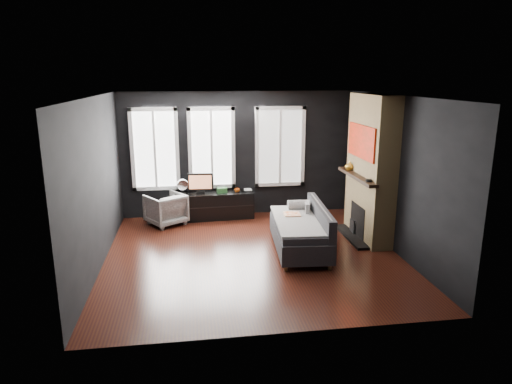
{
  "coord_description": "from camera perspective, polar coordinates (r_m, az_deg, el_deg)",
  "views": [
    {
      "loc": [
        -1.01,
        -7.31,
        3.02
      ],
      "look_at": [
        0.1,
        0.3,
        1.05
      ],
      "focal_mm": 32.0,
      "sensor_mm": 36.0,
      "label": 1
    }
  ],
  "objects": [
    {
      "name": "ceiling",
      "position": [
        7.38,
        -0.44,
        11.89
      ],
      "size": [
        5.0,
        5.0,
        0.0
      ],
      "primitive_type": "plane",
      "color": "white",
      "rests_on": "ground"
    },
    {
      "name": "wall_right",
      "position": [
        8.28,
        17.0,
        2.1
      ],
      "size": [
        0.02,
        5.0,
        2.7
      ],
      "primitive_type": "cube",
      "color": "black",
      "rests_on": "ground"
    },
    {
      "name": "sofa",
      "position": [
        8.08,
        5.48,
        -4.52
      ],
      "size": [
        1.1,
        1.99,
        0.83
      ],
      "primitive_type": null,
      "rotation": [
        0.0,
        0.0,
        -0.08
      ],
      "color": "black",
      "rests_on": "floor"
    },
    {
      "name": "windows",
      "position": [
        9.8,
        -5.1,
        10.57
      ],
      "size": [
        4.0,
        0.16,
        1.76
      ],
      "primitive_type": null,
      "color": "white",
      "rests_on": "wall_back"
    },
    {
      "name": "desk_fan",
      "position": [
        9.78,
        -9.15,
        0.68
      ],
      "size": [
        0.24,
        0.24,
        0.33
      ],
      "primitive_type": null,
      "rotation": [
        0.0,
        0.0,
        0.06
      ],
      "color": "gray",
      "rests_on": "media_console"
    },
    {
      "name": "book",
      "position": [
        10.0,
        -1.47,
        0.84
      ],
      "size": [
        0.16,
        0.02,
        0.22
      ],
      "primitive_type": "imported",
      "rotation": [
        0.0,
        0.0,
        0.01
      ],
      "color": "beige",
      "rests_on": "media_console"
    },
    {
      "name": "stripe_pillow",
      "position": [
        8.49,
        6.42,
        -2.32
      ],
      "size": [
        0.14,
        0.32,
        0.31
      ],
      "primitive_type": "cube",
      "rotation": [
        0.0,
        0.0,
        -0.22
      ],
      "color": "gray",
      "rests_on": "sofa"
    },
    {
      "name": "floor",
      "position": [
        7.97,
        -0.4,
        -7.89
      ],
      "size": [
        5.0,
        5.0,
        0.0
      ],
      "primitive_type": "plane",
      "color": "black",
      "rests_on": "ground"
    },
    {
      "name": "mug",
      "position": [
        9.84,
        -2.39,
        0.29
      ],
      "size": [
        0.13,
        0.11,
        0.11
      ],
      "primitive_type": "imported",
      "rotation": [
        0.0,
        0.0,
        -0.25
      ],
      "color": "#D55310",
      "rests_on": "media_console"
    },
    {
      "name": "wall_back",
      "position": [
        10.0,
        -2.4,
        4.74
      ],
      "size": [
        5.0,
        0.02,
        2.7
      ],
      "primitive_type": "cube",
      "color": "black",
      "rests_on": "ground"
    },
    {
      "name": "fireplace",
      "position": [
        8.73,
        14.16,
        2.91
      ],
      "size": [
        0.7,
        1.62,
        2.7
      ],
      "primitive_type": null,
      "color": "#93724C",
      "rests_on": "floor"
    },
    {
      "name": "mantel_vase",
      "position": [
        9.06,
        11.61,
        3.24
      ],
      "size": [
        0.22,
        0.22,
        0.17
      ],
      "primitive_type": "imported",
      "rotation": [
        0.0,
        0.0,
        -0.29
      ],
      "color": "orange",
      "rests_on": "fireplace"
    },
    {
      "name": "media_console",
      "position": [
        9.94,
        -5.21,
        -1.65
      ],
      "size": [
        1.69,
        0.61,
        0.57
      ],
      "primitive_type": null,
      "rotation": [
        0.0,
        0.0,
        0.05
      ],
      "color": "black",
      "rests_on": "floor"
    },
    {
      "name": "storage_box",
      "position": [
        9.82,
        -4.29,
        0.23
      ],
      "size": [
        0.22,
        0.16,
        0.11
      ],
      "primitive_type": "cube",
      "rotation": [
        0.0,
        0.0,
        0.16
      ],
      "color": "#2D6630",
      "rests_on": "media_console"
    },
    {
      "name": "wall_left",
      "position": [
        7.64,
        -19.33,
        0.93
      ],
      "size": [
        0.02,
        5.0,
        2.7
      ],
      "primitive_type": "cube",
      "color": "black",
      "rests_on": "ground"
    },
    {
      "name": "armchair",
      "position": [
        9.65,
        -11.21,
        -1.93
      ],
      "size": [
        0.94,
        0.93,
        0.72
      ],
      "primitive_type": "imported",
      "rotation": [
        0.0,
        0.0,
        -2.57
      ],
      "color": "silver",
      "rests_on": "floor"
    },
    {
      "name": "monitor",
      "position": [
        9.79,
        -6.98,
        1.27
      ],
      "size": [
        0.56,
        0.16,
        0.49
      ],
      "primitive_type": null,
      "rotation": [
        0.0,
        0.0,
        -0.08
      ],
      "color": "black",
      "rests_on": "media_console"
    },
    {
      "name": "mantel_clock",
      "position": [
        8.16,
        13.94,
        1.41
      ],
      "size": [
        0.14,
        0.14,
        0.04
      ],
      "primitive_type": "cylinder",
      "rotation": [
        0.0,
        0.0,
        0.33
      ],
      "color": "black",
      "rests_on": "fireplace"
    }
  ]
}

